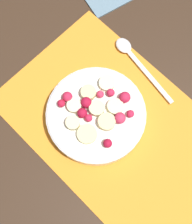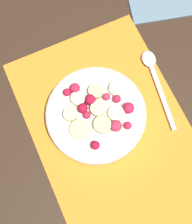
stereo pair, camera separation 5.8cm
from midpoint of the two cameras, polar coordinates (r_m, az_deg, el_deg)
ground_plane at (r=0.62m, az=5.60°, el=-4.29°), size 3.00×3.00×0.00m
placemat at (r=0.62m, az=5.63°, el=-4.23°), size 0.45×0.29×0.01m
fruit_bowl at (r=0.60m, az=2.75°, el=-0.95°), size 0.19×0.19×0.05m
spoon at (r=0.66m, az=12.98°, el=6.62°), size 0.18×0.05×0.01m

